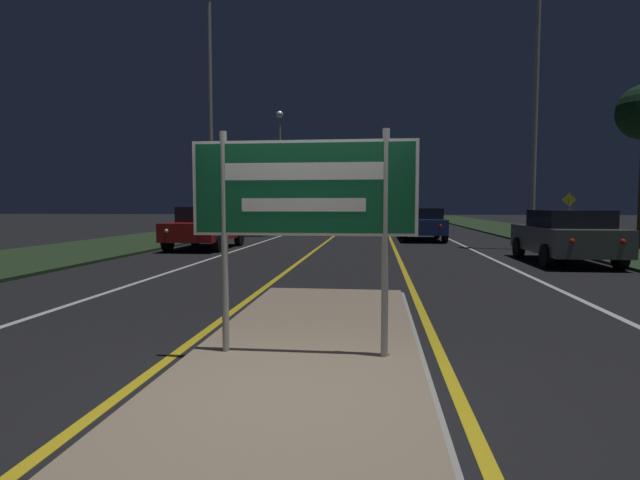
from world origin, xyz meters
TOP-DOWN VIEW (x-y plane):
  - ground_plane at (0.00, 0.00)m, footprint 160.00×160.00m
  - median_island at (0.00, 0.92)m, footprint 2.47×8.02m
  - verge_left at (-9.50, 20.00)m, footprint 5.00×100.00m
  - verge_right at (9.50, 20.00)m, footprint 5.00×100.00m
  - centre_line_yellow_left at (-1.43, 25.00)m, footprint 0.12×70.00m
  - centre_line_yellow_right at (1.43, 25.00)m, footprint 0.12×70.00m
  - lane_line_white_left at (-4.20, 25.00)m, footprint 0.12×70.00m
  - lane_line_white_right at (4.20, 25.00)m, footprint 0.12×70.00m
  - edge_line_white_left at (-7.20, 25.00)m, footprint 0.10×70.00m
  - edge_line_white_right at (7.20, 25.00)m, footprint 0.10×70.00m
  - highway_sign at (0.00, 0.92)m, footprint 2.27×0.07m
  - streetlight_left_near at (-6.37, 17.01)m, footprint 0.56×0.56m
  - streetlight_left_far at (-6.47, 33.19)m, footprint 0.53×0.53m
  - streetlight_right_near at (6.34, 14.71)m, footprint 0.60×0.60m
  - car_receding_0 at (5.97, 10.44)m, footprint 1.99×4.16m
  - car_receding_1 at (2.85, 19.20)m, footprint 1.90×4.61m
  - car_receding_2 at (2.49, 28.90)m, footprint 1.89×4.59m
  - car_receding_3 at (2.74, 37.78)m, footprint 2.02×4.72m
  - car_approaching_0 at (-5.56, 13.93)m, footprint 2.03×4.34m
  - car_approaching_1 at (-5.86, 23.00)m, footprint 1.88×4.28m
  - warning_sign at (9.12, 18.84)m, footprint 0.60×0.06m

SIDE VIEW (x-z plane):
  - ground_plane at x=0.00m, z-range 0.00..0.00m
  - centre_line_yellow_left at x=-1.43m, z-range 0.00..0.01m
  - centre_line_yellow_right at x=1.43m, z-range 0.00..0.01m
  - lane_line_white_left at x=-4.20m, z-range 0.00..0.01m
  - lane_line_white_right at x=4.20m, z-range 0.00..0.01m
  - edge_line_white_left at x=-7.20m, z-range 0.00..0.01m
  - edge_line_white_right at x=7.20m, z-range 0.00..0.01m
  - verge_left at x=-9.50m, z-range 0.00..0.08m
  - verge_right at x=9.50m, z-range 0.00..0.08m
  - median_island at x=0.00m, z-range -0.01..0.09m
  - car_receding_2 at x=2.49m, z-range 0.05..1.47m
  - car_receding_0 at x=5.97m, z-range 0.04..1.51m
  - car_receding_1 at x=2.85m, z-range 0.05..1.52m
  - car_receding_3 at x=2.74m, z-range 0.04..1.54m
  - car_approaching_1 at x=-5.86m, z-range 0.05..1.57m
  - car_approaching_0 at x=-5.56m, z-range 0.04..1.59m
  - warning_sign at x=9.12m, z-range 0.30..2.36m
  - highway_sign at x=0.00m, z-range 0.56..2.82m
  - streetlight_left_far at x=-6.47m, z-range 1.34..9.97m
  - streetlight_right_near at x=6.34m, z-range 1.85..12.42m
  - streetlight_left_near at x=-6.37m, z-range 1.65..13.02m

